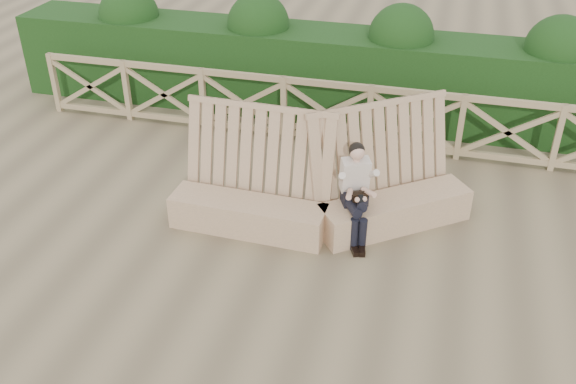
# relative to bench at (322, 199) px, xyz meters

# --- Properties ---
(ground) EXTENTS (60.00, 60.00, 0.00)m
(ground) POSITION_rel_bench_xyz_m (-0.46, -1.13, -0.40)
(ground) COLOR brown
(ground) RESTS_ON ground
(bench) EXTENTS (3.88, 1.90, 1.58)m
(bench) POSITION_rel_bench_xyz_m (0.00, 0.00, 0.00)
(bench) COLOR #927353
(bench) RESTS_ON ground
(woman) EXTENTS (0.51, 0.80, 1.31)m
(woman) POSITION_rel_bench_xyz_m (0.47, -0.12, 0.32)
(woman) COLOR black
(woman) RESTS_ON ground
(guardrail) EXTENTS (10.10, 0.09, 1.10)m
(guardrail) POSITION_rel_bench_xyz_m (-0.46, 2.37, 0.16)
(guardrail) COLOR #8C7751
(guardrail) RESTS_ON ground
(hedge) EXTENTS (12.00, 1.20, 1.50)m
(hedge) POSITION_rel_bench_xyz_m (-0.46, 3.57, 0.35)
(hedge) COLOR black
(hedge) RESTS_ON ground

